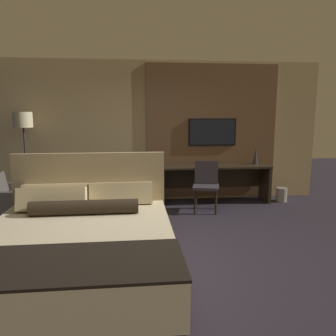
{
  "coord_description": "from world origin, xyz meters",
  "views": [
    {
      "loc": [
        -0.22,
        -4.04,
        1.79
      ],
      "look_at": [
        0.29,
        0.78,
        0.97
      ],
      "focal_mm": 35.0,
      "sensor_mm": 36.0,
      "label": 1
    }
  ],
  "objects": [
    {
      "name": "waste_bin",
      "position": [
        2.76,
        2.15,
        0.14
      ],
      "size": [
        0.22,
        0.22,
        0.28
      ],
      "color": "gray",
      "rests_on": "ground_plane"
    },
    {
      "name": "floor_lamp",
      "position": [
        -2.21,
        2.22,
        1.51
      ],
      "size": [
        0.34,
        0.34,
        1.8
      ],
      "color": "#282623",
      "rests_on": "ground_plane"
    },
    {
      "name": "vase_tall",
      "position": [
        2.26,
        2.35,
        0.92
      ],
      "size": [
        0.11,
        0.11,
        0.33
      ],
      "color": "#333338",
      "rests_on": "desk"
    },
    {
      "name": "tv",
      "position": [
        1.38,
        2.52,
        1.39
      ],
      "size": [
        0.98,
        0.04,
        0.55
      ],
      "color": "black"
    },
    {
      "name": "wall_back_tv_panel",
      "position": [
        0.21,
        2.59,
        1.4
      ],
      "size": [
        7.2,
        0.09,
        2.8
      ],
      "color": "tan",
      "rests_on": "ground_plane"
    },
    {
      "name": "ground_plane",
      "position": [
        0.0,
        0.0,
        0.0
      ],
      "size": [
        16.0,
        16.0,
        0.0
      ],
      "primitive_type": "plane",
      "color": "#28232D"
    },
    {
      "name": "bed",
      "position": [
        -0.81,
        -0.74,
        0.36
      ],
      "size": [
        1.96,
        2.28,
        1.27
      ],
      "color": "#33281E",
      "rests_on": "ground_plane"
    },
    {
      "name": "desk_chair",
      "position": [
        1.1,
        1.72,
        0.55
      ],
      "size": [
        0.56,
        0.56,
        0.91
      ],
      "rotation": [
        0.0,
        0.0,
        -0.24
      ],
      "color": "#38333D",
      "rests_on": "ground_plane"
    },
    {
      "name": "armchair_by_window",
      "position": [
        -2.23,
        1.55,
        0.27
      ],
      "size": [
        0.81,
        0.82,
        0.79
      ],
      "rotation": [
        0.0,
        0.0,
        1.59
      ],
      "color": "#47423D",
      "rests_on": "ground_plane"
    },
    {
      "name": "desk",
      "position": [
        1.38,
        2.29,
        0.53
      ],
      "size": [
        2.18,
        0.58,
        0.75
      ],
      "color": "#2D2319",
      "rests_on": "ground_plane"
    }
  ]
}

